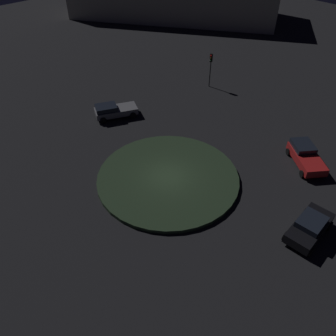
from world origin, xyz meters
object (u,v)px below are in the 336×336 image
car_black (310,227)px  car_red (306,156)px  traffic_light_southeast (211,64)px  car_grey (114,110)px

car_black → car_red: bearing=-152.6°
car_black → traffic_light_southeast: traffic_light_southeast is taller
traffic_light_southeast → car_black: bearing=28.3°
car_grey → traffic_light_southeast: 12.58m
car_black → traffic_light_southeast: 22.77m
car_red → traffic_light_southeast: 16.07m
car_black → traffic_light_southeast: bearing=-125.2°
traffic_light_southeast → car_red: bearing=41.9°
car_grey → car_red: size_ratio=1.03×
car_black → traffic_light_southeast: (19.38, -11.77, 2.04)m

